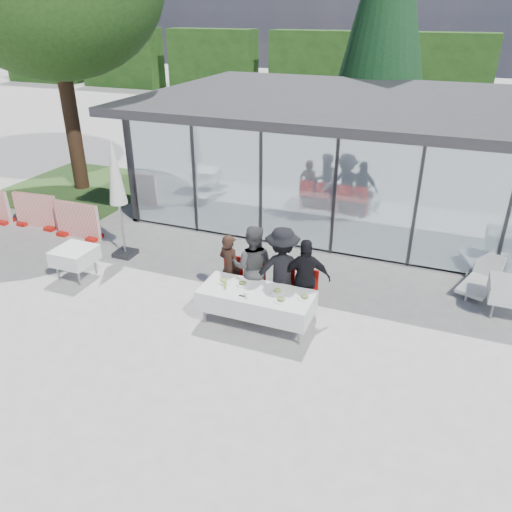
% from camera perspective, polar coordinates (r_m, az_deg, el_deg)
% --- Properties ---
extents(ground, '(90.00, 90.00, 0.00)m').
position_cam_1_polar(ground, '(10.10, -2.88, -8.24)').
color(ground, '#A3A09B').
rests_on(ground, ground).
extents(pavilion, '(14.80, 8.80, 3.44)m').
position_cam_1_polar(pavilion, '(16.16, 16.08, 12.63)').
color(pavilion, gray).
rests_on(pavilion, ground).
extents(treeline, '(62.50, 2.00, 4.40)m').
position_cam_1_polar(treeline, '(36.12, 13.58, 20.21)').
color(treeline, black).
rests_on(treeline, ground).
extents(dining_table, '(2.26, 0.96, 0.75)m').
position_cam_1_polar(dining_table, '(9.94, 0.07, -5.12)').
color(dining_table, silver).
rests_on(dining_table, ground).
extents(diner_a, '(0.72, 0.72, 1.55)m').
position_cam_1_polar(diner_a, '(10.66, -3.01, -1.36)').
color(diner_a, '#311D16').
rests_on(diner_a, ground).
extents(diner_chair_a, '(0.44, 0.44, 0.97)m').
position_cam_1_polar(diner_chair_a, '(10.84, -2.81, -2.28)').
color(diner_chair_a, '#AE130B').
rests_on(diner_chair_a, ground).
extents(diner_b, '(1.04, 1.04, 1.82)m').
position_cam_1_polar(diner_b, '(10.41, -0.39, -1.20)').
color(diner_b, '#494949').
rests_on(diner_b, ground).
extents(diner_chair_b, '(0.44, 0.44, 0.97)m').
position_cam_1_polar(diner_chair_b, '(10.65, -0.22, -2.79)').
color(diner_chair_b, '#AE130B').
rests_on(diner_chair_b, ground).
extents(diner_c, '(1.54, 1.54, 1.88)m').
position_cam_1_polar(diner_c, '(10.20, 2.99, -1.67)').
color(diner_c, black).
rests_on(diner_c, ground).
extents(diner_chair_c, '(0.44, 0.44, 0.97)m').
position_cam_1_polar(diner_chair_c, '(10.46, 3.08, -3.42)').
color(diner_chair_c, '#AE130B').
rests_on(diner_chair_c, ground).
extents(diner_d, '(1.26, 1.26, 1.71)m').
position_cam_1_polar(diner_d, '(10.11, 5.70, -2.60)').
color(diner_d, black).
rests_on(diner_d, ground).
extents(diner_chair_d, '(0.44, 0.44, 0.97)m').
position_cam_1_polar(diner_chair_d, '(10.34, 5.75, -3.93)').
color(diner_chair_d, '#AE130B').
rests_on(diner_chair_d, ground).
extents(plate_a, '(0.29, 0.29, 0.07)m').
position_cam_1_polar(plate_a, '(10.18, -3.70, -2.82)').
color(plate_a, silver).
rests_on(plate_a, dining_table).
extents(plate_b, '(0.29, 0.29, 0.07)m').
position_cam_1_polar(plate_b, '(10.06, -1.51, -3.15)').
color(plate_b, silver).
rests_on(plate_b, dining_table).
extents(plate_c, '(0.29, 0.29, 0.07)m').
position_cam_1_polar(plate_c, '(9.81, 2.49, -4.01)').
color(plate_c, silver).
rests_on(plate_c, dining_table).
extents(plate_d, '(0.29, 0.29, 0.07)m').
position_cam_1_polar(plate_d, '(9.65, 5.61, -4.69)').
color(plate_d, silver).
rests_on(plate_d, dining_table).
extents(plate_extra, '(0.29, 0.29, 0.07)m').
position_cam_1_polar(plate_extra, '(9.53, 2.89, -5.01)').
color(plate_extra, silver).
rests_on(plate_extra, dining_table).
extents(juice_bottle, '(0.06, 0.06, 0.17)m').
position_cam_1_polar(juice_bottle, '(9.95, -3.53, -3.17)').
color(juice_bottle, '#8CAD48').
rests_on(juice_bottle, dining_table).
extents(drinking_glasses, '(0.07, 0.07, 0.10)m').
position_cam_1_polar(drinking_glasses, '(9.62, -1.11, -4.47)').
color(drinking_glasses, silver).
rests_on(drinking_glasses, dining_table).
extents(folded_eyeglasses, '(0.14, 0.03, 0.01)m').
position_cam_1_polar(folded_eyeglasses, '(9.67, -1.58, -4.59)').
color(folded_eyeglasses, black).
rests_on(folded_eyeglasses, dining_table).
extents(spare_table_left, '(0.86, 0.86, 0.74)m').
position_cam_1_polar(spare_table_left, '(12.40, -20.02, 0.02)').
color(spare_table_left, silver).
rests_on(spare_table_left, ground).
extents(spare_table_right, '(0.86, 0.86, 0.74)m').
position_cam_1_polar(spare_table_right, '(11.49, 27.16, -3.57)').
color(spare_table_right, silver).
rests_on(spare_table_right, ground).
extents(spare_chair_b, '(0.47, 0.47, 0.97)m').
position_cam_1_polar(spare_chair_b, '(13.05, 25.27, 0.27)').
color(spare_chair_b, '#AE130B').
rests_on(spare_chair_b, ground).
extents(market_umbrella, '(0.50, 0.50, 3.00)m').
position_cam_1_polar(market_umbrella, '(12.62, -15.70, 8.25)').
color(market_umbrella, black).
rests_on(market_umbrella, ground).
extents(lounger, '(1.01, 1.46, 0.72)m').
position_cam_1_polar(lounger, '(12.41, 24.41, -2.34)').
color(lounger, silver).
rests_on(lounger, ground).
extents(conifer_tree, '(4.00, 4.00, 10.50)m').
position_cam_1_polar(conifer_tree, '(20.74, 14.83, 26.41)').
color(conifer_tree, '#382316').
rests_on(conifer_tree, ground).
extents(grass_patch, '(5.00, 5.00, 0.02)m').
position_cam_1_polar(grass_patch, '(18.98, -19.21, 7.42)').
color(grass_patch, '#385926').
rests_on(grass_patch, ground).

